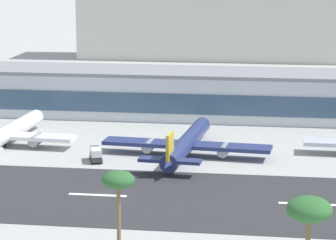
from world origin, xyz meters
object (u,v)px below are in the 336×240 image
object	(u,v)px
service_box_truck_1	(96,154)
airliner_blue_tail_gate_0	(5,135)
airliner_gold_tail_gate_1	(186,145)
palm_tree_2	(309,212)
distant_hotel_block	(228,8)
terminal_building	(214,94)
palm_tree_0	(118,182)

from	to	relation	value
service_box_truck_1	airliner_blue_tail_gate_0	bearing A→B (deg)	49.37
airliner_gold_tail_gate_1	palm_tree_2	world-z (taller)	palm_tree_2
distant_hotel_block	airliner_gold_tail_gate_1	distance (m)	174.10
terminal_building	distant_hotel_block	distance (m)	127.21
airliner_gold_tail_gate_1	distant_hotel_block	bearing A→B (deg)	5.57
terminal_building	airliner_gold_tail_gate_1	xyz separation A→B (m)	(-2.96, -46.84, -3.84)
palm_tree_0	palm_tree_2	size ratio (longest dim) A/B	0.89
airliner_blue_tail_gate_0	service_box_truck_1	size ratio (longest dim) A/B	7.19
terminal_building	service_box_truck_1	bearing A→B (deg)	-113.36
terminal_building	airliner_gold_tail_gate_1	world-z (taller)	terminal_building
airliner_blue_tail_gate_0	service_box_truck_1	bearing A→B (deg)	-108.86
distant_hotel_block	palm_tree_0	bearing A→B (deg)	-90.34
palm_tree_2	terminal_building	bearing A→B (deg)	100.43
airliner_gold_tail_gate_1	service_box_truck_1	size ratio (longest dim) A/B	7.15
airliner_gold_tail_gate_1	palm_tree_2	distance (m)	85.17
palm_tree_2	service_box_truck_1	bearing A→B (deg)	122.56
terminal_building	airliner_blue_tail_gate_0	xyz separation A→B (m)	(-49.06, -43.31, -3.82)
airliner_blue_tail_gate_0	palm_tree_0	distance (m)	81.17
airliner_blue_tail_gate_0	airliner_gold_tail_gate_1	bearing A→B (deg)	-90.78
terminal_building	distant_hotel_block	xyz separation A→B (m)	(-4.74, 126.17, 15.58)
distant_hotel_block	service_box_truck_1	size ratio (longest dim) A/B	20.39
distant_hotel_block	service_box_truck_1	world-z (taller)	distant_hotel_block
distant_hotel_block	palm_tree_2	bearing A→B (deg)	-83.66
distant_hotel_block	palm_tree_0	size ratio (longest dim) A/B	9.07
palm_tree_0	palm_tree_2	xyz separation A→B (m)	(29.54, -15.51, 1.59)
airliner_gold_tail_gate_1	service_box_truck_1	distance (m)	21.59
airliner_gold_tail_gate_1	service_box_truck_1	world-z (taller)	airliner_gold_tail_gate_1
terminal_building	airliner_blue_tail_gate_0	distance (m)	65.56
airliner_blue_tail_gate_0	palm_tree_0	size ratio (longest dim) A/B	3.20
distant_hotel_block	airliner_gold_tail_gate_1	bearing A→B (deg)	-89.41
airliner_blue_tail_gate_0	palm_tree_2	distance (m)	111.29
terminal_building	palm_tree_0	xyz separation A→B (m)	(-6.16, -111.55, 5.72)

